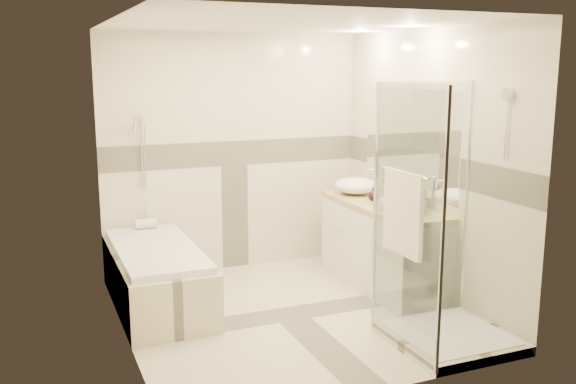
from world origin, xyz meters
name	(u,v)px	position (x,y,z in m)	size (l,w,h in m)	color
room	(294,173)	(0.06, 0.01, 1.26)	(2.82, 3.02, 2.52)	beige
bathtub	(157,273)	(-1.02, 0.65, 0.31)	(0.75, 1.70, 0.56)	beige
vanity	(382,246)	(1.12, 0.30, 0.43)	(0.58, 1.62, 0.85)	silver
shower_enclosure	(434,281)	(0.83, -0.97, 0.51)	(0.96, 0.93, 2.04)	beige
vessel_sink_near	(356,185)	(1.10, 0.83, 0.94)	(0.44, 0.44, 0.17)	white
vessel_sink_far	(402,202)	(1.10, -0.06, 0.93)	(0.42, 0.42, 0.17)	white
faucet_near	(374,178)	(1.32, 0.83, 1.00)	(0.11, 0.03, 0.26)	silver
faucet_far	(422,193)	(1.32, -0.06, 1.01)	(0.11, 0.03, 0.27)	silver
amenity_bottle_a	(389,197)	(1.10, 0.18, 0.94)	(0.08, 0.08, 0.18)	black
amenity_bottle_b	(373,194)	(1.10, 0.46, 0.92)	(0.10, 0.10, 0.13)	black
folded_towels	(348,187)	(1.10, 1.00, 0.89)	(0.16, 0.27, 0.09)	white
rolled_towel	(146,224)	(-0.98, 1.35, 0.61)	(0.10, 0.10, 0.22)	white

